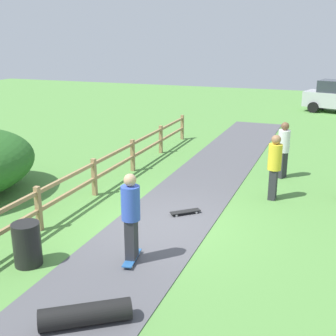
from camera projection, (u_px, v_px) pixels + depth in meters
name	position (u px, v px, depth m)	size (l,w,h in m)	color
ground_plane	(161.00, 225.00, 10.64)	(60.00, 60.00, 0.00)	#568E42
asphalt_path	(161.00, 225.00, 10.64)	(2.40, 28.00, 0.02)	#515156
wooden_fence	(69.00, 187.00, 11.34)	(0.12, 18.12, 1.10)	#997A51
trash_bin	(27.00, 244.00, 8.70)	(0.56, 0.56, 0.90)	black
skater_riding	(131.00, 213.00, 8.61)	(0.44, 0.82, 1.88)	#265999
skater_fallen	(86.00, 317.00, 6.84)	(1.41, 1.40, 0.36)	black
skateboard_loose	(185.00, 212.00, 11.25)	(0.73, 0.68, 0.08)	black
bystander_white	(284.00, 147.00, 13.97)	(0.50, 0.50, 1.84)	#2D2D33
bystander_yellow	(274.00, 164.00, 12.08)	(0.39, 0.39, 1.87)	#2D2D33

